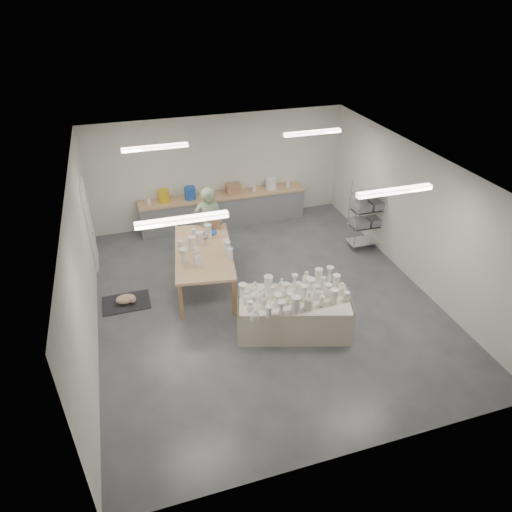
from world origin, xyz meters
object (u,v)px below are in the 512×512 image
object	(u,v)px
work_table	(204,249)
potter	(209,224)
red_stool	(208,244)
drying_table	(293,312)

from	to	relation	value
work_table	potter	world-z (taller)	potter
work_table	red_stool	distance (m)	1.47
potter	drying_table	bearing A→B (deg)	118.22
drying_table	potter	bearing A→B (deg)	124.32
drying_table	work_table	distance (m)	2.53
drying_table	potter	distance (m)	3.31
drying_table	potter	size ratio (longest dim) A/B	1.25
red_stool	drying_table	bearing A→B (deg)	-73.83
red_stool	work_table	bearing A→B (deg)	-104.21
work_table	potter	bearing A→B (deg)	80.92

